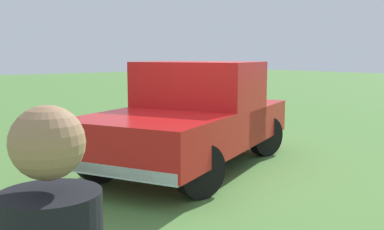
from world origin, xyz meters
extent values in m
plane|color=#54843D|center=(0.00, 0.00, 0.00)|extent=(80.00, 80.00, 0.00)
cylinder|color=black|center=(-1.12, -0.92, 0.37)|extent=(0.74, 0.22, 0.74)
cylinder|color=black|center=(-1.84, 0.59, 0.37)|extent=(0.74, 0.22, 0.74)
cylinder|color=black|center=(1.49, 0.32, 0.37)|extent=(0.74, 0.22, 0.74)
cylinder|color=black|center=(0.78, 1.83, 0.37)|extent=(0.74, 0.22, 0.74)
cube|color=red|center=(-1.40, -0.13, 0.71)|extent=(2.48, 2.56, 0.64)
cube|color=red|center=(0.07, 0.57, 1.09)|extent=(2.15, 2.40, 1.40)
cube|color=slate|center=(0.07, 0.57, 1.53)|extent=(1.89, 2.17, 0.48)
cube|color=red|center=(0.89, 0.96, 0.69)|extent=(2.81, 2.71, 0.60)
cube|color=silver|center=(-2.16, -0.49, 0.45)|extent=(0.92, 1.76, 0.16)
sphere|color=#A87A56|center=(-4.33, -4.15, 1.64)|extent=(0.23, 0.23, 0.23)
cone|color=orange|center=(2.89, 3.36, 0.28)|extent=(0.32, 0.32, 0.55)
camera|label=1|loc=(-4.81, -5.47, 1.90)|focal=42.19mm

